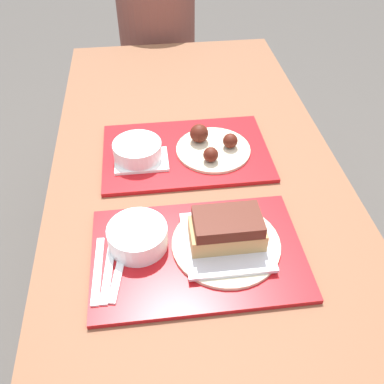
{
  "coord_description": "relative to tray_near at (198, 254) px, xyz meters",
  "views": [
    {
      "loc": [
        -0.12,
        -0.75,
        1.47
      ],
      "look_at": [
        -0.03,
        -0.02,
        0.79
      ],
      "focal_mm": 40.0,
      "sensor_mm": 36.0,
      "label": 1
    }
  ],
  "objects": [
    {
      "name": "napkin_far",
      "position": [
        -0.11,
        0.32,
        0.01
      ],
      "size": [
        0.14,
        0.1,
        0.01
      ],
      "color": "white",
      "rests_on": "tray_far"
    },
    {
      "name": "plastic_knife_near",
      "position": [
        -0.17,
        -0.02,
        0.01
      ],
      "size": [
        0.05,
        0.17,
        0.0
      ],
      "color": "white",
      "rests_on": "tray_near"
    },
    {
      "name": "picnic_bench_far",
      "position": [
        0.04,
        1.31,
        -0.37
      ],
      "size": [
        0.73,
        0.28,
        0.47
      ],
      "color": "brown",
      "rests_on": "ground_plane"
    },
    {
      "name": "tray_far",
      "position": [
        0.01,
        0.36,
        0.0
      ],
      "size": [
        0.45,
        0.3,
        0.01
      ],
      "color": "#B21419",
      "rests_on": "picnic_table"
    },
    {
      "name": "plastic_spoon_near",
      "position": [
        -0.21,
        -0.02,
        0.01
      ],
      "size": [
        0.02,
        0.17,
        0.0
      ],
      "color": "white",
      "rests_on": "tray_near"
    },
    {
      "name": "picnic_table",
      "position": [
        0.04,
        0.18,
        -0.1
      ],
      "size": [
        0.77,
        1.82,
        0.75
      ],
      "color": "brown",
      "rests_on": "ground_plane"
    },
    {
      "name": "tray_near",
      "position": [
        0.0,
        0.0,
        0.0
      ],
      "size": [
        0.45,
        0.3,
        0.01
      ],
      "color": "#B21419",
      "rests_on": "picnic_table"
    },
    {
      "name": "bowl_coleslaw_far",
      "position": [
        -0.12,
        0.34,
        0.03
      ],
      "size": [
        0.13,
        0.13,
        0.05
      ],
      "color": "white",
      "rests_on": "tray_far"
    },
    {
      "name": "condiment_packet",
      "position": [
        0.03,
        0.07,
        0.01
      ],
      "size": [
        0.04,
        0.03,
        0.01
      ],
      "color": "teal",
      "rests_on": "tray_near"
    },
    {
      "name": "ground_plane",
      "position": [
        0.04,
        0.18,
        -0.75
      ],
      "size": [
        12.0,
        12.0,
        0.0
      ],
      "primitive_type": "plane",
      "color": "#4C4742"
    },
    {
      "name": "bowl_coleslaw_near",
      "position": [
        -0.12,
        0.04,
        0.03
      ],
      "size": [
        0.13,
        0.13,
        0.05
      ],
      "color": "white",
      "rests_on": "tray_near"
    },
    {
      "name": "wings_plate_far",
      "position": [
        0.08,
        0.35,
        0.02
      ],
      "size": [
        0.2,
        0.2,
        0.06
      ],
      "color": "beige",
      "rests_on": "tray_far"
    },
    {
      "name": "plastic_fork_near",
      "position": [
        -0.19,
        -0.02,
        0.01
      ],
      "size": [
        0.03,
        0.17,
        0.0
      ],
      "color": "white",
      "rests_on": "tray_near"
    },
    {
      "name": "person_seated_across",
      "position": [
        -0.01,
        1.31,
        -0.02
      ],
      "size": [
        0.34,
        0.34,
        0.65
      ],
      "color": "brown",
      "rests_on": "picnic_bench_far"
    },
    {
      "name": "brisket_sandwich_plate",
      "position": [
        0.06,
        0.01,
        0.04
      ],
      "size": [
        0.24,
        0.24,
        0.09
      ],
      "color": "beige",
      "rests_on": "tray_near"
    }
  ]
}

